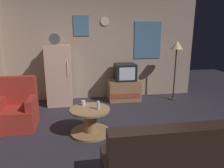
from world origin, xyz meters
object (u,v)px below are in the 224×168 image
crt_tv (125,72)px  mug_ceramic_white (83,103)px  wine_glass (98,105)px  couch (178,166)px  armchair (18,110)px  fridge (59,75)px  coffee_table (90,121)px  tv_stand (124,90)px  standing_lamp (177,49)px

crt_tv → mug_ceramic_white: crt_tv is taller
wine_glass → couch: couch is taller
mug_ceramic_white → armchair: armchair is taller
fridge → crt_tv: fridge is taller
coffee_table → tv_stand: bearing=60.1°
crt_tv → armchair: bearing=-152.0°
tv_stand → mug_ceramic_white: mug_ceramic_white is taller
fridge → couch: bearing=-65.0°
fridge → crt_tv: bearing=1.3°
armchair → couch: size_ratio=0.56×
crt_tv → standing_lamp: (1.33, -0.16, 0.59)m
couch → tv_stand: bearing=88.0°
armchair → couch: armchair is taller
standing_lamp → fridge: bearing=177.7°
fridge → tv_stand: 1.75m
standing_lamp → wine_glass: bearing=-143.0°
tv_stand → crt_tv: 0.50m
mug_ceramic_white → fridge: bearing=109.4°
coffee_table → armchair: armchair is taller
tv_stand → crt_tv: (0.02, -0.00, 0.50)m
mug_ceramic_white → tv_stand: bearing=54.5°
fridge → coffee_table: 1.94m
tv_stand → wine_glass: bearing=-115.5°
fridge → wine_glass: fridge is taller
tv_stand → coffee_table: size_ratio=1.17×
mug_ceramic_white → armchair: (-1.25, 0.31, -0.18)m
tv_stand → couch: couch is taller
couch → wine_glass: bearing=116.4°
fridge → couch: fridge is taller
crt_tv → coffee_table: (-1.05, -1.79, -0.53)m
wine_glass → mug_ceramic_white: wine_glass is taller
crt_tv → couch: 3.41m
crt_tv → mug_ceramic_white: 1.98m
coffee_table → mug_ceramic_white: bearing=118.0°
wine_glass → fridge: bearing=113.8°
wine_glass → couch: 1.73m
mug_ceramic_white → armchair: size_ratio=0.09×
mug_ceramic_white → armchair: 1.31m
fridge → crt_tv: 1.70m
tv_stand → wine_glass: size_ratio=5.60×
standing_lamp → wine_glass: size_ratio=10.60×
tv_stand → armchair: bearing=-151.8°
wine_glass → couch: bearing=-63.6°
standing_lamp → mug_ceramic_white: (-2.48, -1.43, -0.84)m
crt_tv → mug_ceramic_white: size_ratio=6.00×
tv_stand → coffee_table: tv_stand is taller
standing_lamp → couch: 3.69m
couch → mug_ceramic_white: bearing=119.6°
fridge → coffee_table: bearing=-69.6°
crt_tv → standing_lamp: 1.47m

